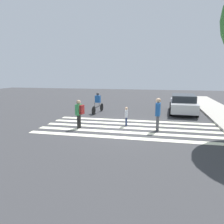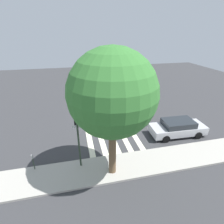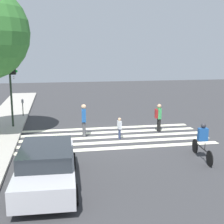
% 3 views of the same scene
% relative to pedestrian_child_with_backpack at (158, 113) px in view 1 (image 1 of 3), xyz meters
% --- Properties ---
extents(ground_plane, '(60.00, 60.00, 0.00)m').
position_rel_pedestrian_child_with_backpack_xyz_m(ground_plane, '(-0.33, -1.58, -1.01)').
color(ground_plane, '#38383A').
extents(crosswalk_stripes, '(4.39, 10.00, 0.01)m').
position_rel_pedestrian_child_with_backpack_xyz_m(crosswalk_stripes, '(-0.33, -1.58, -1.00)').
color(crosswalk_stripes, '#F2EDCC').
rests_on(crosswalk_stripes, ground_plane).
extents(pedestrian_child_with_backpack, '(0.51, 0.27, 1.79)m').
position_rel_pedestrian_child_with_backpack_xyz_m(pedestrian_child_with_backpack, '(0.00, 0.00, 0.00)').
color(pedestrian_child_with_backpack, '#4C4C51').
rests_on(pedestrian_child_with_backpack, ground_plane).
extents(pedestrian_adult_tall_backpack, '(0.34, 0.20, 1.14)m').
position_rel_pedestrian_child_with_backpack_xyz_m(pedestrian_adult_tall_backpack, '(-0.74, -1.81, -0.37)').
color(pedestrian_adult_tall_backpack, navy).
rests_on(pedestrian_adult_tall_backpack, ground_plane).
extents(pedestrian_adult_yellow_jacket, '(0.47, 0.42, 1.61)m').
position_rel_pedestrian_child_with_backpack_xyz_m(pedestrian_adult_yellow_jacket, '(0.32, -4.31, -0.07)').
color(pedestrian_adult_yellow_jacket, black).
rests_on(pedestrian_adult_yellow_jacket, ground_plane).
extents(cyclist_mid_street, '(2.34, 0.42, 1.61)m').
position_rel_pedestrian_child_with_backpack_xyz_m(cyclist_mid_street, '(-4.49, -4.64, -0.14)').
color(cyclist_mid_street, black).
rests_on(cyclist_mid_street, ground_plane).
extents(car_parked_silver_sedan, '(4.85, 2.17, 1.43)m').
position_rel_pedestrian_child_with_backpack_xyz_m(car_parked_silver_sedan, '(-6.02, 1.85, -0.27)').
color(car_parked_silver_sedan, '#B7B7BC').
rests_on(car_parked_silver_sedan, ground_plane).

